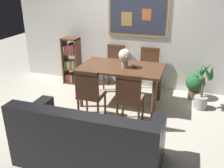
# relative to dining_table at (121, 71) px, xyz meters

# --- Properties ---
(ground_plane) EXTENTS (12.00, 12.00, 0.00)m
(ground_plane) POSITION_rel_dining_table_xyz_m (-0.08, -0.56, -0.64)
(ground_plane) COLOR beige
(wall_back_with_painting) EXTENTS (5.20, 0.14, 2.60)m
(wall_back_with_painting) POSITION_rel_dining_table_xyz_m (-0.07, 1.00, 0.66)
(wall_back_with_painting) COLOR silver
(wall_back_with_painting) RESTS_ON ground_plane
(dining_table) EXTENTS (1.48, 0.86, 0.74)m
(dining_table) POSITION_rel_dining_table_xyz_m (0.00, 0.00, 0.00)
(dining_table) COLOR brown
(dining_table) RESTS_ON ground_plane
(dining_chair_far_right) EXTENTS (0.40, 0.41, 0.91)m
(dining_chair_far_right) POSITION_rel_dining_table_xyz_m (0.37, 0.75, -0.10)
(dining_chair_far_right) COLOR brown
(dining_chair_far_right) RESTS_ON ground_plane
(dining_chair_near_left) EXTENTS (0.40, 0.41, 0.91)m
(dining_chair_near_left) POSITION_rel_dining_table_xyz_m (-0.30, -0.78, -0.10)
(dining_chair_near_left) COLOR brown
(dining_chair_near_left) RESTS_ON ground_plane
(dining_chair_near_right) EXTENTS (0.40, 0.41, 0.91)m
(dining_chair_near_right) POSITION_rel_dining_table_xyz_m (0.34, -0.75, -0.10)
(dining_chair_near_right) COLOR brown
(dining_chair_near_right) RESTS_ON ground_plane
(dining_chair_far_left) EXTENTS (0.40, 0.41, 0.91)m
(dining_chair_far_left) POSITION_rel_dining_table_xyz_m (-0.36, 0.76, -0.10)
(dining_chair_far_left) COLOR brown
(dining_chair_far_left) RESTS_ON ground_plane
(leather_couch) EXTENTS (1.80, 0.84, 0.84)m
(leather_couch) POSITION_rel_dining_table_xyz_m (0.07, -1.74, -0.33)
(leather_couch) COLOR black
(leather_couch) RESTS_ON ground_plane
(bookshelf) EXTENTS (0.36, 0.28, 1.03)m
(bookshelf) POSITION_rel_dining_table_xyz_m (-1.34, 0.68, -0.17)
(bookshelf) COLOR brown
(bookshelf) RESTS_ON ground_plane
(potted_ivy) EXTENTS (0.37, 0.37, 0.55)m
(potted_ivy) POSITION_rel_dining_table_xyz_m (1.32, 0.65, -0.35)
(potted_ivy) COLOR brown
(potted_ivy) RESTS_ON ground_plane
(potted_palm) EXTENTS (0.35, 0.33, 0.89)m
(potted_palm) POSITION_rel_dining_table_xyz_m (1.44, 0.24, -0.29)
(potted_palm) COLOR #B2ADA3
(potted_palm) RESTS_ON ground_plane
(flower_vase) EXTENTS (0.23, 0.22, 0.34)m
(flower_vase) POSITION_rel_dining_table_xyz_m (0.08, -0.05, 0.30)
(flower_vase) COLOR tan
(flower_vase) RESTS_ON dining_table
(tv_remote) EXTENTS (0.11, 0.16, 0.02)m
(tv_remote) POSITION_rel_dining_table_xyz_m (0.23, 0.05, 0.11)
(tv_remote) COLOR black
(tv_remote) RESTS_ON dining_table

